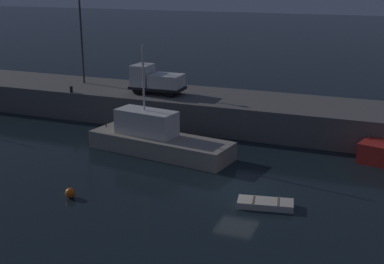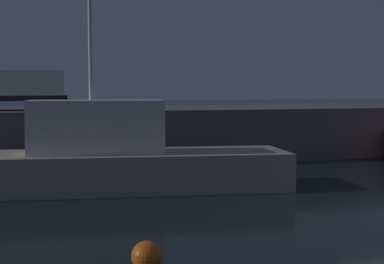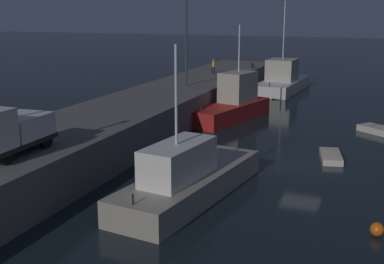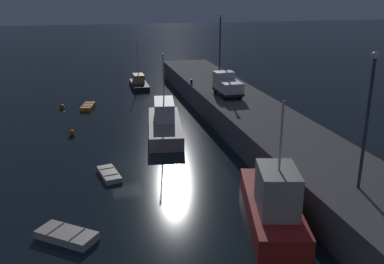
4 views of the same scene
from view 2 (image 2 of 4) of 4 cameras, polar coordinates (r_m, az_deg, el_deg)
name	(u,v)px [view 2 (image 2 of 4)]	position (r m, az deg, el deg)	size (l,w,h in m)	color
pier_quay	(233,131)	(32.39, 4.08, 0.10)	(78.30, 7.59, 2.65)	#5B5956
fishing_trawler_red	(122,159)	(21.37, -6.85, -2.64)	(11.78, 4.93, 8.25)	gray
mooring_buoy_mid	(147,256)	(12.02, -4.45, -12.02)	(0.63, 0.63, 0.63)	orange
utility_truck	(6,83)	(29.04, -17.69, 4.57)	(5.07, 2.39, 2.63)	black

